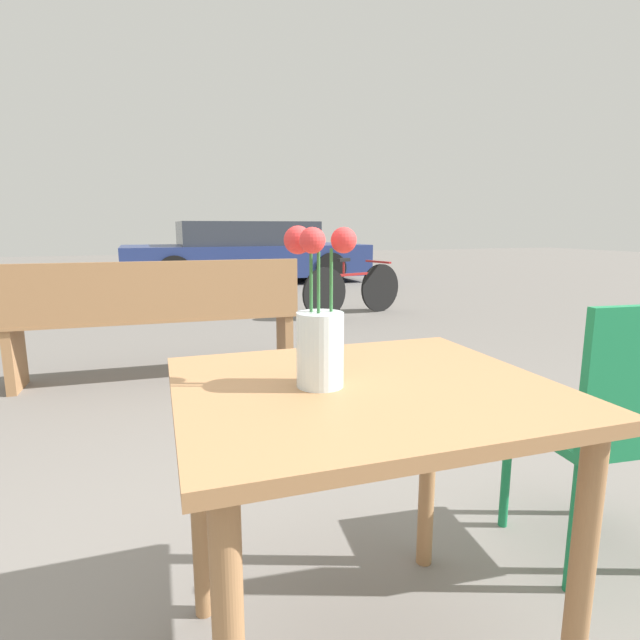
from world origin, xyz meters
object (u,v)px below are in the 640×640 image
Objects in this scene: cafe_chair at (609,418)px; parked_car at (247,253)px; bench_near at (157,314)px; bicycle at (354,289)px; table_front at (363,434)px; flower_vase at (319,334)px.

cafe_chair is 8.64m from parked_car.
bench_near is 3.11m from bicycle.
parked_car is at bearing 85.58° from cafe_chair.
bicycle is at bearing 66.45° from table_front.
flower_vase is 5.11m from bicycle.
cafe_chair is 0.60× the size of bicycle.
bicycle is (2.02, 4.63, -0.29)m from table_front.
flower_vase reaches higher than cafe_chair.
flower_vase is 0.07× the size of parked_car.
bench_near is 1.37× the size of bicycle.
table_front is 8.85m from parked_car.
table_front is 0.58× the size of bicycle.
bicycle is (2.37, 2.00, -0.16)m from bench_near.
bench_near is 0.43× the size of parked_car.
table_front is at bearing -113.55° from bicycle.
table_front is 5.06m from bicycle.
bench_near is at bearing 97.67° from table_front.
bench_near is at bearing -139.84° from bicycle.
table_front is at bearing -100.05° from parked_car.
bench_near is at bearing 115.94° from cafe_chair.
table_front is 0.26m from flower_vase.
flower_vase is 0.24× the size of bicycle.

